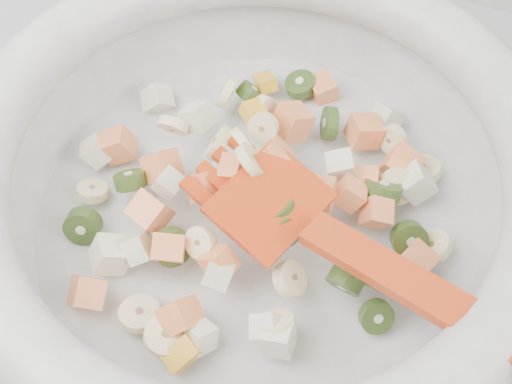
% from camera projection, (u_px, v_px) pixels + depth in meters
% --- Properties ---
extents(counter, '(2.00, 0.60, 0.90)m').
position_uv_depth(counter, '(198.00, 363.00, 0.95)').
color(counter, gray).
rests_on(counter, ground).
extents(mixing_bowl, '(0.47, 0.41, 0.12)m').
position_uv_depth(mixing_bowl, '(257.00, 181.00, 0.48)').
color(mixing_bowl, silver).
rests_on(mixing_bowl, counter).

